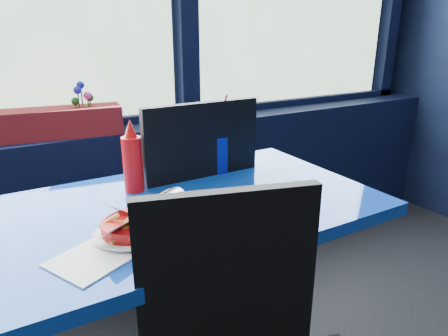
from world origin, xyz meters
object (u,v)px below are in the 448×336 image
Objects in this scene: ketchup_bottle at (133,160)px; flower_vase at (85,119)px; near_table at (185,255)px; planter_box at (48,123)px; chair_near_back at (189,205)px; soda_cup at (217,153)px; food_basket at (147,221)px.

flower_vase is at bearing 90.78° from ketchup_bottle.
planter_box reaches higher than near_table.
flower_vase reaches higher than chair_near_back.
chair_near_back is 0.74m from planter_box.
chair_near_back is at bearing 28.04° from ketchup_bottle.
soda_cup reaches higher than near_table.
food_basket is at bearing -93.30° from flower_vase.
chair_near_back is (0.17, 0.31, 0.02)m from near_table.
near_table is 0.88m from flower_vase.
chair_near_back is 3.90× the size of food_basket.
planter_box is at bearing 106.72° from near_table.
soda_cup is (0.34, -0.62, -0.05)m from flower_vase.
soda_cup is (0.07, -0.11, 0.24)m from chair_near_back.
flower_vase is (-0.27, 0.51, 0.29)m from chair_near_back.
planter_box is 2.65× the size of flower_vase.
soda_cup is (0.33, 0.03, -0.03)m from ketchup_bottle.
flower_vase reaches higher than near_table.
food_basket is 0.90× the size of soda_cup.
soda_cup reaches higher than planter_box.
food_basket is 0.52m from soda_cup.
soda_cup is at bearing 5.18° from ketchup_bottle.
soda_cup is at bearing 32.25° from food_basket.
chair_near_back is at bearing 123.37° from soda_cup.
chair_near_back is at bearing 61.96° from near_table.
soda_cup reaches higher than chair_near_back.
planter_box is 0.82m from soda_cup.
ketchup_bottle is at bearing 27.30° from chair_near_back.
ketchup_bottle is at bearing 118.60° from near_table.
soda_cup is (0.24, 0.20, 0.25)m from near_table.
planter_box is 0.70m from ketchup_bottle.
food_basket is at bearing -76.36° from planter_box.
ketchup_bottle reaches higher than food_basket.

